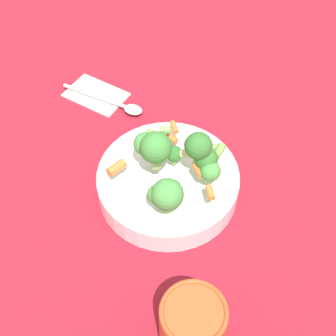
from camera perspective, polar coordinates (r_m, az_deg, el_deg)
The scene contains 6 objects.
ground_plane at distance 0.77m, azimuth -0.00°, elevation -2.79°, with size 3.00×3.00×0.00m, color maroon.
bowl at distance 0.75m, azimuth -0.00°, elevation -1.62°, with size 0.23×0.23×0.05m.
pasta_salad at distance 0.68m, azimuth 0.69°, elevation 0.63°, with size 0.19×0.18×0.09m.
cup at distance 0.61m, azimuth 2.97°, elevation -18.73°, with size 0.08×0.08×0.10m.
napkin at distance 0.93m, azimuth -8.78°, elevation 8.88°, with size 0.14×0.12×0.01m.
spoon at distance 0.90m, azimuth -6.29°, elevation 7.80°, with size 0.16×0.09×0.01m.
Camera 1 is at (0.01, -0.45, 0.63)m, focal length 50.00 mm.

